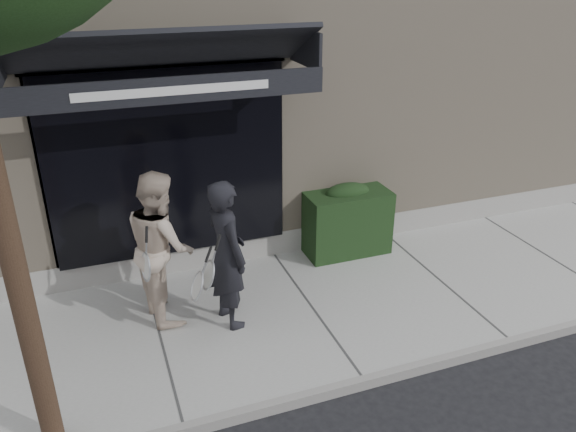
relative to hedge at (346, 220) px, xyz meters
name	(u,v)px	position (x,y,z in m)	size (l,w,h in m)	color
ground	(310,312)	(-1.10, -1.25, -0.66)	(80.00, 80.00, 0.00)	black
sidewalk	(310,309)	(-1.10, -1.25, -0.60)	(20.00, 3.00, 0.12)	#9A9995
curb	(363,382)	(-1.10, -2.80, -0.59)	(20.00, 0.10, 0.14)	gray
building_facade	(213,51)	(-1.11, 3.71, 2.08)	(14.30, 8.04, 5.64)	tan
hedge	(346,220)	(0.00, 0.00, 0.00)	(1.30, 0.70, 1.14)	black
pedestrian_front	(227,255)	(-2.20, -1.21, 0.42)	(0.84, 0.86, 1.92)	black
pedestrian_back	(161,246)	(-2.92, -0.75, 0.44)	(0.88, 1.05, 1.96)	beige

